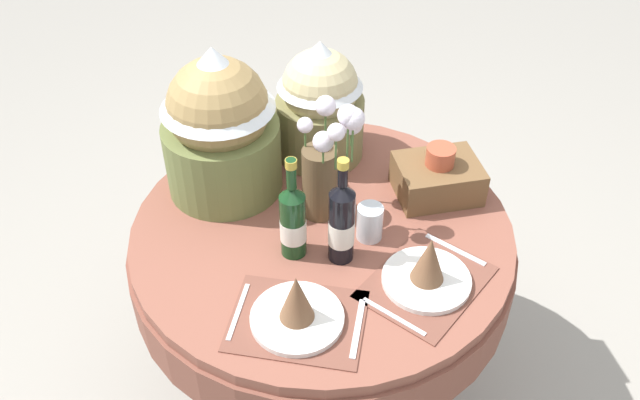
{
  "coord_description": "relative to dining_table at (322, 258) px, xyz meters",
  "views": [
    {
      "loc": [
        -0.32,
        -1.46,
        2.14
      ],
      "look_at": [
        0.0,
        0.03,
        0.84
      ],
      "focal_mm": 38.97,
      "sensor_mm": 36.0,
      "label": 1
    }
  ],
  "objects": [
    {
      "name": "gift_tub_back_centre",
      "position": [
        0.07,
        0.36,
        0.35
      ],
      "size": [
        0.28,
        0.28,
        0.41
      ],
      "color": "olive",
      "rests_on": "dining_table"
    },
    {
      "name": "place_setting_right",
      "position": [
        0.23,
        -0.28,
        0.18
      ],
      "size": [
        0.43,
        0.42,
        0.16
      ],
      "color": "brown",
      "rests_on": "dining_table"
    },
    {
      "name": "flower_vase",
      "position": [
        0.02,
        0.06,
        0.32
      ],
      "size": [
        0.18,
        0.21,
        0.41
      ],
      "color": "brown",
      "rests_on": "dining_table"
    },
    {
      "name": "wine_bottle_right",
      "position": [
        0.03,
        -0.13,
        0.26
      ],
      "size": [
        0.07,
        0.07,
        0.34
      ],
      "color": "black",
      "rests_on": "dining_table"
    },
    {
      "name": "woven_basket_side_right",
      "position": [
        0.38,
        0.08,
        0.19
      ],
      "size": [
        0.25,
        0.19,
        0.17
      ],
      "color": "brown",
      "rests_on": "dining_table"
    },
    {
      "name": "dining_table",
      "position": [
        0.0,
        0.0,
        0.0
      ],
      "size": [
        1.14,
        1.14,
        0.76
      ],
      "color": "brown",
      "rests_on": "ground"
    },
    {
      "name": "tumbler_near_left",
      "position": [
        0.12,
        -0.07,
        0.19
      ],
      "size": [
        0.08,
        0.08,
        0.11
      ],
      "primitive_type": "cylinder",
      "color": "silver",
      "rests_on": "dining_table"
    },
    {
      "name": "gift_tub_back_left",
      "position": [
        -0.25,
        0.25,
        0.38
      ],
      "size": [
        0.35,
        0.35,
        0.48
      ],
      "color": "olive",
      "rests_on": "dining_table"
    },
    {
      "name": "ground",
      "position": [
        0.0,
        0.0,
        -0.63
      ],
      "size": [
        8.0,
        8.0,
        0.0
      ],
      "primitive_type": "plane",
      "color": "#9E998E"
    },
    {
      "name": "place_setting_left",
      "position": [
        -0.14,
        -0.33,
        0.18
      ],
      "size": [
        0.41,
        0.37,
        0.16
      ],
      "color": "brown",
      "rests_on": "dining_table"
    },
    {
      "name": "wine_bottle_centre",
      "position": [
        -0.1,
        -0.08,
        0.25
      ],
      "size": [
        0.07,
        0.07,
        0.32
      ],
      "color": "#143819",
      "rests_on": "dining_table"
    }
  ]
}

